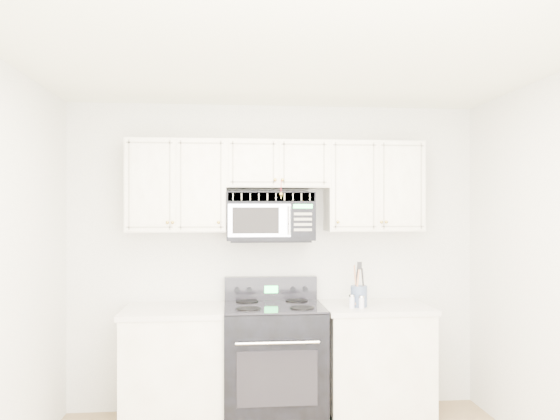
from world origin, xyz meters
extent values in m
cube|color=#E9EACE|center=(0.00, 0.00, 2.60)|extent=(3.50, 3.50, 0.01)
cube|color=white|center=(0.00, 1.75, 1.30)|extent=(3.50, 0.01, 2.60)
cube|color=white|center=(0.00, -1.75, 1.30)|extent=(3.50, 0.01, 2.60)
cube|color=white|center=(-0.80, 1.44, 0.44)|extent=(0.82, 0.63, 0.88)
cube|color=beige|center=(-0.80, 1.44, 0.90)|extent=(0.86, 0.65, 0.04)
cube|color=black|center=(-0.80, 1.48, 0.05)|extent=(0.82, 0.55, 0.10)
cube|color=white|center=(0.80, 1.44, 0.44)|extent=(0.82, 0.63, 0.88)
cube|color=beige|center=(0.80, 1.44, 0.90)|extent=(0.86, 0.65, 0.04)
cube|color=black|center=(0.80, 1.48, 0.05)|extent=(0.82, 0.55, 0.10)
cube|color=black|center=(-0.04, 1.41, 0.46)|extent=(0.79, 0.67, 0.92)
cube|color=black|center=(-0.04, 1.07, 0.45)|extent=(0.60, 0.01, 0.41)
cylinder|color=silver|center=(-0.04, 1.05, 0.72)|extent=(0.62, 0.02, 0.02)
cube|color=black|center=(-0.04, 1.41, 0.93)|extent=(0.79, 0.67, 0.02)
cube|color=black|center=(-0.04, 1.71, 1.02)|extent=(0.79, 0.08, 0.21)
cube|color=#2EFF60|center=(-0.04, 1.67, 1.02)|extent=(0.11, 0.00, 0.06)
cube|color=white|center=(-0.82, 1.58, 1.90)|extent=(0.80, 0.33, 0.75)
cube|color=white|center=(0.82, 1.58, 1.90)|extent=(0.80, 0.33, 0.75)
cube|color=white|center=(0.00, 1.58, 2.08)|extent=(0.84, 0.33, 0.39)
sphere|color=#B4953D|center=(-0.84, 1.40, 1.60)|extent=(0.03, 0.03, 0.03)
sphere|color=#B4953D|center=(-0.48, 1.40, 1.60)|extent=(0.03, 0.03, 0.03)
sphere|color=#B4953D|center=(0.48, 1.40, 1.60)|extent=(0.03, 0.03, 0.03)
sphere|color=#B4953D|center=(0.84, 1.40, 1.60)|extent=(0.03, 0.03, 0.03)
sphere|color=#B4953D|center=(-0.03, 1.40, 1.94)|extent=(0.03, 0.03, 0.03)
sphere|color=#B4953D|center=(0.03, 1.40, 1.94)|extent=(0.03, 0.03, 0.03)
cylinder|color=#AE1624|center=(0.02, 1.40, 1.88)|extent=(0.00, 0.00, 0.11)
sphere|color=#B4953D|center=(0.02, 1.40, 1.82)|extent=(0.04, 0.04, 0.04)
cube|color=black|center=(-0.06, 1.57, 1.65)|extent=(0.72, 0.36, 0.40)
cube|color=#9D9583|center=(-0.06, 1.40, 1.80)|extent=(0.70, 0.01, 0.07)
cube|color=#B2B5C7|center=(-0.16, 1.39, 1.61)|extent=(0.50, 0.01, 0.26)
cube|color=black|center=(-0.19, 1.38, 1.61)|extent=(0.37, 0.01, 0.21)
cube|color=black|center=(0.19, 1.39, 1.61)|extent=(0.19, 0.01, 0.26)
cube|color=#2EFF60|center=(0.19, 1.38, 1.73)|extent=(0.15, 0.00, 0.03)
cylinder|color=silver|center=(0.08, 1.35, 1.61)|extent=(0.02, 0.02, 0.23)
cylinder|color=#445A78|center=(0.64, 1.37, 1.00)|extent=(0.13, 0.13, 0.17)
cylinder|color=#B5744D|center=(0.68, 1.37, 1.08)|extent=(0.01, 0.01, 0.29)
cylinder|color=black|center=(0.63, 1.40, 1.10)|extent=(0.01, 0.01, 0.31)
cylinder|color=#B5744D|center=(0.63, 1.34, 1.11)|extent=(0.01, 0.01, 0.33)
cylinder|color=black|center=(0.68, 1.37, 1.08)|extent=(0.01, 0.01, 0.29)
cylinder|color=#B5744D|center=(0.63, 1.40, 1.10)|extent=(0.01, 0.01, 0.31)
cylinder|color=silver|center=(0.57, 1.29, 0.97)|extent=(0.04, 0.04, 0.09)
cylinder|color=silver|center=(0.57, 1.29, 1.02)|extent=(0.05, 0.05, 0.02)
cylinder|color=silver|center=(0.64, 1.27, 0.96)|extent=(0.04, 0.04, 0.09)
cylinder|color=silver|center=(0.64, 1.27, 1.01)|extent=(0.04, 0.04, 0.02)
camera|label=1|loc=(-0.40, -2.94, 1.70)|focal=35.00mm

